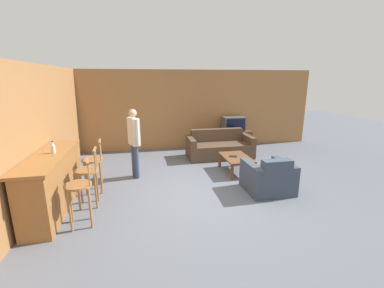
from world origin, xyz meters
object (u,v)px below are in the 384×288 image
(bar_chair_far, at_px, (93,164))
(armchair_near, at_px, (268,178))
(bottle, at_px, (53,148))
(person_by_window, at_px, (134,139))
(couch_far, at_px, (219,147))
(tv, at_px, (233,124))
(bar_chair_mid, at_px, (88,175))
(coffee_table, at_px, (236,159))
(tv_unit, at_px, (233,139))
(bar_chair_near, at_px, (79,190))
(book_on_table, at_px, (233,156))

(bar_chair_far, xyz_separation_m, armchair_near, (3.57, -0.73, -0.32))
(bottle, distance_m, person_by_window, 1.85)
(couch_far, bearing_deg, armchair_near, -84.32)
(bottle, bearing_deg, tv, 36.19)
(person_by_window, bearing_deg, bar_chair_mid, -122.98)
(coffee_table, height_order, tv_unit, tv_unit)
(bar_chair_mid, height_order, couch_far, bar_chair_mid)
(bar_chair_near, bearing_deg, bottle, 126.04)
(bar_chair_far, distance_m, person_by_window, 1.10)
(armchair_near, height_order, tv, tv)
(bar_chair_far, height_order, tv_unit, bar_chair_far)
(bar_chair_far, bearing_deg, bar_chair_near, -90.01)
(bottle, bearing_deg, coffee_table, 15.62)
(armchair_near, distance_m, bottle, 4.19)
(bar_chair_far, xyz_separation_m, bottle, (-0.54, -0.58, 0.53))
(couch_far, bearing_deg, bar_chair_near, -136.06)
(bottle, bearing_deg, bar_chair_near, -53.96)
(armchair_near, xyz_separation_m, tv_unit, (0.51, 3.52, 0.00))
(tv_unit, relative_size, bottle, 5.54)
(bar_chair_near, distance_m, bottle, 1.05)
(coffee_table, relative_size, tv_unit, 0.85)
(tv, bearing_deg, couch_far, -129.79)
(bar_chair_far, bearing_deg, person_by_window, 37.69)
(couch_far, xyz_separation_m, armchair_near, (0.26, -2.60, 0.00))
(tv, distance_m, person_by_window, 3.89)
(bar_chair_mid, relative_size, tv, 1.53)
(tv, distance_m, book_on_table, 2.45)
(tv, bearing_deg, bar_chair_far, -145.59)
(person_by_window, bearing_deg, couch_far, 26.41)
(tv, bearing_deg, armchair_near, -98.17)
(bottle, distance_m, book_on_table, 4.01)
(tv, xyz_separation_m, bottle, (-4.61, -3.37, 0.31))
(bar_chair_near, bearing_deg, bar_chair_far, 89.99)
(couch_far, bearing_deg, book_on_table, -92.44)
(bar_chair_far, distance_m, book_on_table, 3.30)
(book_on_table, distance_m, person_by_window, 2.48)
(armchair_near, relative_size, person_by_window, 0.55)
(person_by_window, bearing_deg, coffee_table, -3.36)
(armchair_near, distance_m, tv_unit, 3.56)
(coffee_table, xyz_separation_m, book_on_table, (-0.07, 0.02, 0.07))
(bar_chair_near, bearing_deg, bar_chair_mid, 89.98)
(tv_unit, xyz_separation_m, bottle, (-4.61, -3.38, 0.84))
(coffee_table, height_order, book_on_table, book_on_table)
(book_on_table, bearing_deg, bar_chair_far, -170.90)
(bar_chair_mid, xyz_separation_m, tv, (4.08, 3.43, 0.22))
(tv_unit, relative_size, person_by_window, 0.73)
(bar_chair_near, relative_size, bar_chair_mid, 1.00)
(bar_chair_far, distance_m, coffee_table, 3.37)
(person_by_window, bearing_deg, book_on_table, -2.89)
(bar_chair_mid, height_order, bar_chair_far, same)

